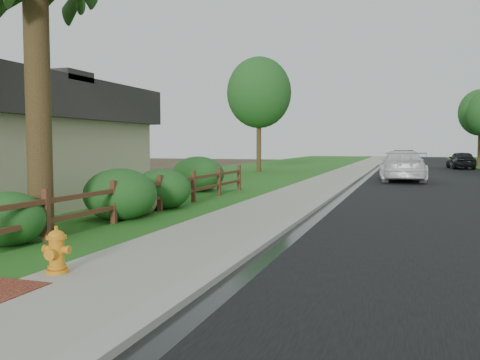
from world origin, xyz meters
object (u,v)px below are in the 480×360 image
(fire_hydrant, at_px, (57,252))
(white_suv, at_px, (402,166))
(ranch_fence, at_px, (139,196))
(dark_car_mid, at_px, (461,160))

(fire_hydrant, xyz_separation_m, white_suv, (4.53, 22.34, 0.42))
(ranch_fence, height_order, fire_hydrant, ranch_fence)
(ranch_fence, relative_size, fire_hydrant, 24.64)
(fire_hydrant, height_order, dark_car_mid, dark_car_mid)
(white_suv, bearing_deg, dark_car_mid, -109.49)
(fire_hydrant, height_order, white_suv, white_suv)
(ranch_fence, relative_size, dark_car_mid, 4.09)
(ranch_fence, bearing_deg, dark_car_mid, 71.56)
(fire_hydrant, bearing_deg, white_suv, 78.53)
(ranch_fence, height_order, white_suv, white_suv)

